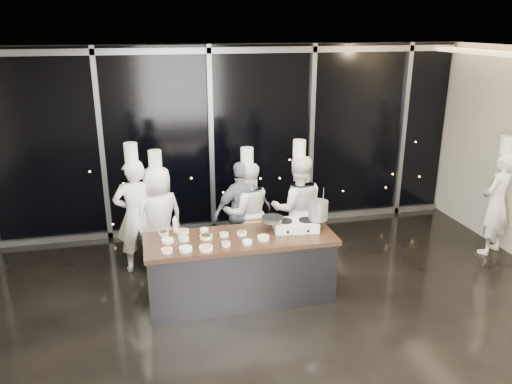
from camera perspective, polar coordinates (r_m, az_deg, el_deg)
The scene contains 15 objects.
ground at distance 6.14m, azimuth -0.01°, elevation -16.21°, with size 9.00×9.00×0.00m, color black.
room_shell at distance 5.23m, azimuth 1.87°, elevation 4.67°, with size 9.02×7.02×3.21m.
window_wall at distance 8.63m, azimuth -5.17°, elevation 5.80°, with size 8.90×0.11×3.20m.
demo_counter at distance 6.66m, azimuth -1.77°, elevation -8.66°, with size 2.46×0.86×0.90m.
stove at distance 6.68m, azimuth 4.53°, elevation -3.79°, with size 0.62×0.43×0.14m.
frying_pan at distance 6.60m, azimuth 1.81°, elevation -3.09°, with size 0.53×0.33×0.05m.
stock_pot at distance 6.66m, azimuth 7.12°, elevation -2.07°, with size 0.25×0.25×0.25m, color #AFAFB1.
prep_bowls at distance 6.36m, azimuth -6.14°, elevation -5.42°, with size 1.38×0.73×0.05m.
squeeze_bottle at distance 6.64m, azimuth -9.22°, elevation -3.65°, with size 0.07×0.07×0.24m.
chef_far_left at distance 7.47m, azimuth -13.56°, elevation -2.52°, with size 0.66×0.47×1.94m.
chef_left at distance 7.52m, azimuth -11.04°, elevation -2.78°, with size 0.91×0.78×1.81m.
chef_center at distance 7.63m, azimuth -0.99°, elevation -2.20°, with size 0.79×0.63×1.78m.
guest at distance 7.59m, azimuth -1.54°, elevation -2.30°, with size 0.99×0.58×1.58m.
chef_right at distance 7.62m, azimuth 4.78°, elevation -1.84°, with size 0.90×0.75×1.90m.
chef_side at distance 8.68m, azimuth 25.77°, elevation -1.02°, with size 0.73×0.63×1.91m.
Camera 1 is at (-1.13, -4.90, 3.52)m, focal length 35.00 mm.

